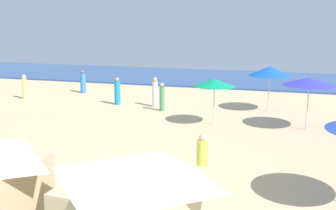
# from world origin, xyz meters

# --- Properties ---
(ground_plane) EXTENTS (60.00, 60.00, 0.00)m
(ground_plane) POSITION_xyz_m (0.00, 0.00, 0.00)
(ground_plane) COLOR #E3B887
(ocean) EXTENTS (60.00, 10.78, 0.12)m
(ocean) POSITION_xyz_m (0.00, 24.61, 0.06)
(ocean) COLOR #27498B
(ocean) RESTS_ON ground_plane
(umbrella_0) EXTENTS (1.95, 1.95, 2.24)m
(umbrella_0) POSITION_xyz_m (2.64, 9.01, 2.06)
(umbrella_0) COLOR silver
(umbrella_0) RESTS_ON ground_plane
(umbrella_2) EXTENTS (2.33, 2.33, 2.49)m
(umbrella_2) POSITION_xyz_m (5.00, 12.86, 2.23)
(umbrella_2) COLOR silver
(umbrella_2) RESTS_ON ground_plane
(umbrella_4) EXTENTS (2.36, 2.36, 2.42)m
(umbrella_4) POSITION_xyz_m (6.88, 9.42, 2.23)
(umbrella_4) COLOR silver
(umbrella_4) RESTS_ON ground_plane
(beachgoer_0) EXTENTS (0.45, 0.45, 1.57)m
(beachgoer_0) POSITION_xyz_m (-7.61, 15.01, 0.72)
(beachgoer_0) COLOR #367DCB
(beachgoer_0) RESTS_ON ground_plane
(beachgoer_1) EXTENTS (0.40, 0.40, 1.57)m
(beachgoer_1) POSITION_xyz_m (-0.65, 11.22, 0.75)
(beachgoer_1) COLOR #4D9360
(beachgoer_1) RESTS_ON ground_plane
(beachgoer_2) EXTENTS (0.41, 0.41, 1.72)m
(beachgoer_2) POSITION_xyz_m (-1.38, 12.16, 0.83)
(beachgoer_2) COLOR silver
(beachgoer_2) RESTS_ON ground_plane
(beachgoer_3) EXTENTS (0.48, 0.48, 1.63)m
(beachgoer_3) POSITION_xyz_m (-3.71, 12.06, 0.76)
(beachgoer_3) COLOR #2188C0
(beachgoer_3) RESTS_ON ground_plane
(beachgoer_4) EXTENTS (0.51, 0.51, 1.53)m
(beachgoer_4) POSITION_xyz_m (3.53, 2.14, 0.71)
(beachgoer_4) COLOR #E0E653
(beachgoer_4) RESTS_ON ground_plane
(beachgoer_5) EXTENTS (0.40, 0.40, 1.55)m
(beachgoer_5) POSITION_xyz_m (-10.13, 12.00, 0.75)
(beachgoer_5) COLOR #F9EB79
(beachgoer_5) RESTS_ON ground_plane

